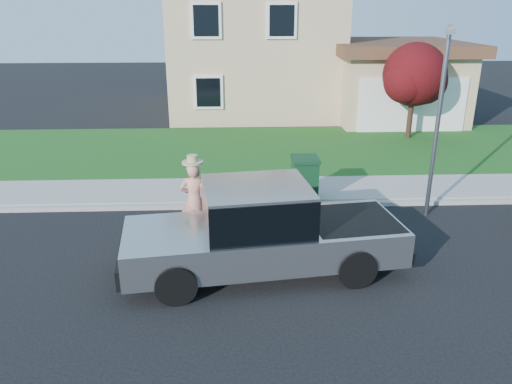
% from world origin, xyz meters
% --- Properties ---
extents(ground, '(80.00, 80.00, 0.00)m').
position_xyz_m(ground, '(0.00, 0.00, 0.00)').
color(ground, black).
rests_on(ground, ground).
extents(curb, '(40.00, 0.20, 0.12)m').
position_xyz_m(curb, '(1.00, 2.90, 0.06)').
color(curb, gray).
rests_on(curb, ground).
extents(sidewalk, '(40.00, 2.00, 0.15)m').
position_xyz_m(sidewalk, '(1.00, 4.00, 0.07)').
color(sidewalk, gray).
rests_on(sidewalk, ground).
extents(lawn, '(40.00, 7.00, 0.10)m').
position_xyz_m(lawn, '(1.00, 8.50, 0.05)').
color(lawn, '#154A19').
rests_on(lawn, ground).
extents(house, '(14.00, 11.30, 6.85)m').
position_xyz_m(house, '(1.31, 16.38, 3.17)').
color(house, tan).
rests_on(house, ground).
extents(pickup_truck, '(6.00, 2.68, 1.90)m').
position_xyz_m(pickup_truck, '(-0.53, -0.59, 0.89)').
color(pickup_truck, black).
rests_on(pickup_truck, ground).
extents(woman, '(0.70, 0.49, 2.02)m').
position_xyz_m(woman, '(-2.04, 1.19, 0.96)').
color(woman, tan).
rests_on(woman, ground).
extents(ornamental_tree, '(2.76, 2.49, 3.79)m').
position_xyz_m(ornamental_tree, '(6.13, 9.98, 2.52)').
color(ornamental_tree, black).
rests_on(ornamental_tree, lawn).
extents(trash_bin, '(0.74, 0.85, 1.20)m').
position_xyz_m(trash_bin, '(0.84, 3.10, 0.76)').
color(trash_bin, '#0D331A').
rests_on(trash_bin, sidewalk).
extents(street_lamp, '(0.38, 0.62, 4.80)m').
position_xyz_m(street_lamp, '(3.96, 2.12, 2.74)').
color(street_lamp, slate).
rests_on(street_lamp, ground).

